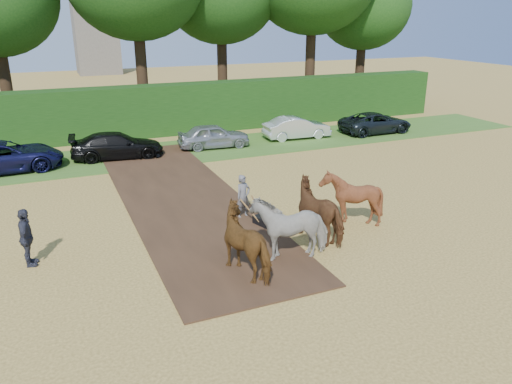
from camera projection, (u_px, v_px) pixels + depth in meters
ground at (196, 289)px, 13.37m from camera, size 120.00×120.00×0.00m
earth_strip at (182, 198)px, 19.98m from camera, size 4.50×17.00×0.05m
grass_verge at (117, 158)px, 25.49m from camera, size 50.00×5.00×0.03m
hedgerow at (103, 114)px, 28.88m from camera, size 46.00×1.60×3.00m
spectator_far at (26, 238)px, 14.34m from camera, size 0.55×1.08×1.76m
plough_team at (305, 217)px, 15.65m from camera, size 6.41×5.38×1.92m
parked_cars at (118, 146)px, 25.24m from camera, size 35.57×2.82×1.45m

